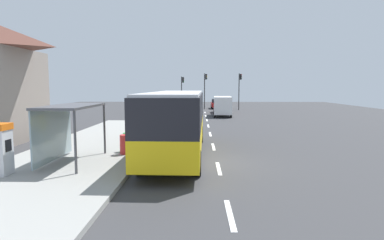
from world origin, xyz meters
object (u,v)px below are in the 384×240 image
Objects in this scene: ticket_machine at (0,149)px; sedan_far at (220,107)px; white_van at (222,105)px; sedan_near at (217,104)px; bus at (177,119)px; traffic_light_median at (205,86)px; recycling_bin_green at (128,142)px; recycling_bin_red at (125,144)px; bus_shelter at (65,119)px; traffic_light_far_side at (182,88)px; traffic_light_near_side at (240,86)px.

sedan_far is at bearing 72.02° from ticket_machine.
white_van reaches higher than sedan_near.
traffic_light_median is (2.11, 34.05, 1.77)m from bus.
bus is at bearing -2.93° from recycling_bin_green.
bus is 5.70× the size of ticket_machine.
recycling_bin_green is at bearing -97.71° from traffic_light_median.
white_van is (3.91, 22.05, -0.50)m from bus.
white_van is 5.56× the size of recycling_bin_red.
bus_shelter is (1.56, 2.13, 0.93)m from ticket_machine.
recycling_bin_red is (-6.50, -27.79, -0.14)m from sedan_far.
sedan_near is (0.10, 13.36, -0.55)m from white_van.
recycling_bin_red is at bearing -167.04° from bus.
recycling_bin_green is at bearing 50.48° from ticket_machine.
bus reaches higher than ticket_machine.
ticket_machine is 0.39× the size of traffic_light_far_side.
ticket_machine is (-10.28, -39.87, 0.38)m from sedan_near.
ticket_machine is 38.07m from traffic_light_far_side.
traffic_light_far_side is 1.25× the size of bus_shelter.
bus is 2.02× the size of traffic_light_median.
traffic_light_median reaches higher than traffic_light_near_side.
traffic_light_near_side reaches higher than sedan_near.
sedan_near reaches higher than recycling_bin_red.
traffic_light_near_side reaches higher than traffic_light_far_side.
white_van reaches higher than recycling_bin_red.
traffic_light_median is (4.59, 33.92, 2.96)m from recycling_bin_green.
bus_shelter is (-8.71, -37.74, 1.31)m from sedan_near.
traffic_light_near_side is 5.35m from traffic_light_median.
traffic_light_far_side is (-5.40, -2.17, 2.52)m from sedan_near.
sedan_far is 28.54m from recycling_bin_red.
traffic_light_median is at bearing 105.60° from sedan_far.
traffic_light_near_side is 0.99× the size of traffic_light_median.
ticket_machine is at bearing -102.27° from traffic_light_median.
sedan_near is at bearing 75.55° from ticket_machine.
traffic_light_median is (3.49, 0.80, 0.30)m from traffic_light_far_side.
traffic_light_far_side is at bearing 131.85° from sedan_far.
sedan_near is at bearing 83.54° from bus.
traffic_light_far_side reaches higher than bus.
ticket_machine is 2.80m from bus_shelter.
recycling_bin_green is (0.00, 0.70, 0.00)m from recycling_bin_red.
sedan_far is (0.10, 5.16, -0.55)m from white_van.
traffic_light_median reaches higher than bus_shelter.
white_van is at bearing 74.21° from recycling_bin_red.
traffic_light_median is (-1.81, 11.99, 2.27)m from white_van.
traffic_light_far_side is at bearing 92.39° from bus.
traffic_light_far_side is at bearing 88.10° from recycling_bin_green.
bus is at bearing -87.61° from traffic_light_far_side.
sedan_near is 0.80× the size of traffic_light_median.
white_van is 1.18× the size of sedan_far.
recycling_bin_red is 3.17m from bus_shelter.
traffic_light_far_side reaches higher than bus_shelter.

